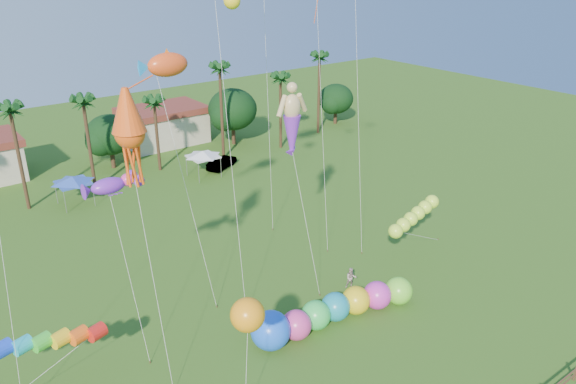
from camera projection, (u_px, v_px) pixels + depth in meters
tree_line at (134, 131)px, 64.88m from camera, size 69.46×8.91×11.00m
buildings_row at (62, 147)px, 66.44m from camera, size 35.00×7.00×4.00m
tent_row at (75, 181)px, 54.53m from camera, size 31.00×4.00×0.60m
car_b at (222, 162)px, 65.41m from camera, size 4.69×3.48×1.48m
spectator_b at (351, 278)px, 41.93m from camera, size 1.01×0.96×1.65m
caterpillar_inflatable at (329, 311)px, 37.62m from camera, size 12.59×3.99×2.57m
rainbow_tube at (67, 343)px, 31.52m from camera, size 8.76×1.73×3.47m
green_worm at (396, 231)px, 43.36m from camera, size 10.04×2.89×4.08m
orange_ball_kite at (248, 315)px, 28.53m from camera, size 2.39×2.39×7.16m
merman_kite at (292, 125)px, 40.92m from camera, size 2.67×6.11×14.31m
fish_kite at (168, 65)px, 37.25m from camera, size 4.42×6.08×17.27m
squid_kite at (130, 134)px, 30.16m from camera, size 2.01×5.40×16.88m
lobster_kite at (108, 186)px, 32.41m from camera, size 3.82×4.41×11.49m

